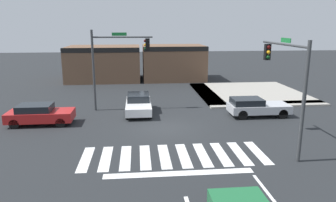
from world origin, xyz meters
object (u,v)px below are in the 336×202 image
(car_red, at_px, (39,114))
(traffic_signal_southeast, at_px, (286,72))
(car_silver, at_px, (256,107))
(car_white, at_px, (138,104))
(traffic_signal_northwest, at_px, (116,56))

(car_red, bearing_deg, traffic_signal_southeast, -20.35)
(traffic_signal_southeast, bearing_deg, car_silver, -7.71)
(car_red, relative_size, car_silver, 0.98)
(car_white, xyz_separation_m, car_silver, (8.53, -1.72, 0.01))
(car_white, distance_m, car_silver, 8.70)
(traffic_signal_northwest, height_order, car_silver, traffic_signal_northwest)
(car_white, relative_size, car_silver, 0.98)
(car_red, bearing_deg, car_white, 19.15)
(traffic_signal_northwest, height_order, car_red, traffic_signal_northwest)
(traffic_signal_northwest, bearing_deg, car_silver, -15.33)
(traffic_signal_southeast, distance_m, car_red, 15.66)
(traffic_signal_southeast, bearing_deg, car_red, 69.65)
(car_silver, bearing_deg, car_white, 168.62)
(traffic_signal_northwest, bearing_deg, car_white, -33.28)
(traffic_signal_southeast, distance_m, car_white, 11.37)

